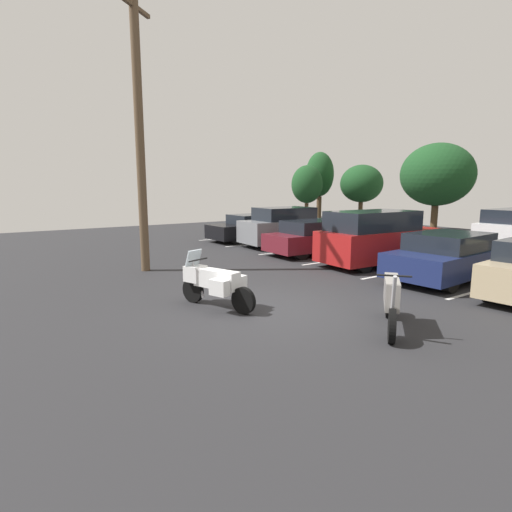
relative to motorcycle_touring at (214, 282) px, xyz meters
name	(u,v)px	position (x,y,z in m)	size (l,w,h in m)	color
ground	(268,310)	(0.77, 1.01, -0.67)	(44.00, 44.00, 0.10)	#262628
motorcycle_touring	(214,282)	(0.00, 0.00, 0.00)	(2.12, 1.10, 1.33)	black
motorcycle_second	(391,300)	(3.33, 2.19, -0.01)	(1.51, 1.79, 1.29)	black
parking_stripes	(408,271)	(-0.03, 7.53, -0.61)	(22.54, 4.67, 0.01)	silver
car_black	(252,228)	(-9.69, 7.60, 0.05)	(2.07, 4.84, 1.38)	black
car_grey	(285,227)	(-7.09, 7.79, 0.30)	(2.19, 4.51, 1.86)	slate
car_maroon	(318,237)	(-4.45, 7.48, 0.09)	(1.93, 4.88, 1.44)	maroon
car_red	(378,238)	(-1.39, 7.58, 0.37)	(2.13, 4.93, 1.98)	maroon
car_navy	(450,256)	(1.50, 7.44, 0.10)	(2.24, 4.89, 1.46)	navy
utility_pole	(139,131)	(-5.15, 0.13, 4.00)	(1.25, 1.46, 8.97)	brown
tree_far_right	(437,175)	(-6.69, 19.57, 2.96)	(4.47, 4.47, 5.53)	#4C3823
tree_rear	(320,175)	(-18.69, 20.84, 3.25)	(2.47, 2.47, 5.84)	#4C3823
tree_center_left	(362,184)	(-14.86, 21.95, 2.46)	(3.48, 3.48, 4.62)	#4C3823
tree_left	(307,184)	(-16.93, 17.82, 2.40)	(2.52, 2.52, 4.55)	#4C3823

